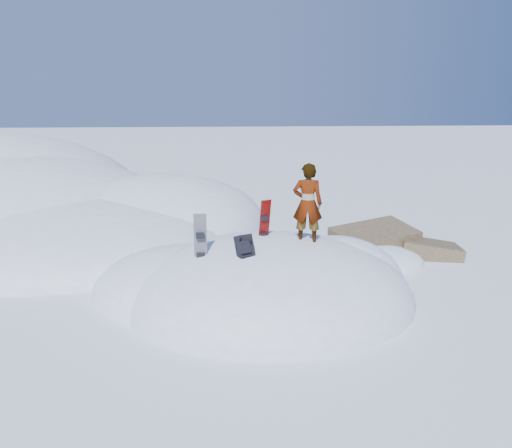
{
  "coord_description": "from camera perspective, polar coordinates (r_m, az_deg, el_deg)",
  "views": [
    {
      "loc": [
        -1.11,
        -11.26,
        4.91
      ],
      "look_at": [
        -0.32,
        0.3,
        1.81
      ],
      "focal_mm": 35.0,
      "sensor_mm": 36.0,
      "label": 1
    }
  ],
  "objects": [
    {
      "name": "rock_outcrop",
      "position": [
        15.84,
        14.05,
        -3.47
      ],
      "size": [
        4.68,
        4.41,
        1.68
      ],
      "color": "brown",
      "rests_on": "ground"
    },
    {
      "name": "snow_mound",
      "position": [
        12.54,
        0.68,
        -8.06
      ],
      "size": [
        8.0,
        6.0,
        3.0
      ],
      "color": "white",
      "rests_on": "ground"
    },
    {
      "name": "snowboard_red",
      "position": [
        12.22,
        0.94,
        -0.49
      ],
      "size": [
        0.35,
        0.32,
        1.48
      ],
      "rotation": [
        0.0,
        0.0,
        0.49
      ],
      "color": "#B10D09",
      "rests_on": "snow_mound"
    },
    {
      "name": "snow_ridge",
      "position": [
        23.59,
        -27.12,
        1.31
      ],
      "size": [
        21.5,
        18.5,
        6.4
      ],
      "color": "white",
      "rests_on": "ground"
    },
    {
      "name": "person",
      "position": [
        11.8,
        5.91,
        2.32
      ],
      "size": [
        0.77,
        0.58,
        1.93
      ],
      "primitive_type": "imported",
      "rotation": [
        0.0,
        0.0,
        2.97
      ],
      "color": "slate",
      "rests_on": "snow_mound"
    },
    {
      "name": "backpack",
      "position": [
        10.94,
        -1.33,
        -2.53
      ],
      "size": [
        0.49,
        0.55,
        0.58
      ],
      "rotation": [
        0.0,
        0.0,
        0.46
      ],
      "color": "black",
      "rests_on": "snow_mound"
    },
    {
      "name": "gear_pile",
      "position": [
        11.06,
        -10.45,
        -10.92
      ],
      "size": [
        0.97,
        0.75,
        0.25
      ],
      "rotation": [
        0.0,
        0.0,
        0.34
      ],
      "color": "black",
      "rests_on": "ground"
    },
    {
      "name": "ground",
      "position": [
        12.33,
        1.58,
        -8.47
      ],
      "size": [
        120.0,
        120.0,
        0.0
      ],
      "primitive_type": "plane",
      "color": "white",
      "rests_on": "ground"
    },
    {
      "name": "snowboard_dark",
      "position": [
        11.34,
        -6.35,
        -2.67
      ],
      "size": [
        0.3,
        0.21,
        1.56
      ],
      "rotation": [
        0.0,
        0.0,
        0.02
      ],
      "color": "black",
      "rests_on": "snow_mound"
    }
  ]
}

